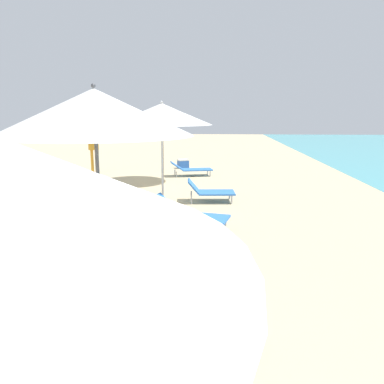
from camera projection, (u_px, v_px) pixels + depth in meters
name	position (u px, v px, depth m)	size (l,w,h in m)	color
umbrella_second	(95.00, 112.00, 4.88)	(2.52, 2.52, 2.70)	#4C4C51
lounger_second_shoreside	(183.00, 240.00, 6.48)	(1.33, 0.68, 0.46)	blue
lounger_second_inland	(168.00, 313.00, 4.01)	(1.66, 0.74, 0.59)	blue
umbrella_third	(162.00, 114.00, 8.64)	(2.29, 2.29, 2.59)	silver
lounger_third_shoreside	(210.00, 191.00, 10.23)	(1.28, 0.74, 0.59)	blue
lounger_third_inland	(188.00, 214.00, 7.77)	(1.67, 1.01, 0.67)	blue
umbrella_farthest	(162.00, 111.00, 12.74)	(2.32, 2.32, 2.68)	olive
lounger_farthest_shoreside	(191.00, 169.00, 14.32)	(1.62, 0.90, 0.54)	blue
person_walking_near	(93.00, 144.00, 15.06)	(0.38, 0.25, 1.78)	orange
cooler_box	(183.00, 164.00, 16.31)	(0.53, 0.48, 0.38)	#2659B2
beach_ball	(109.00, 226.00, 7.55)	(0.32, 0.32, 0.32)	yellow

